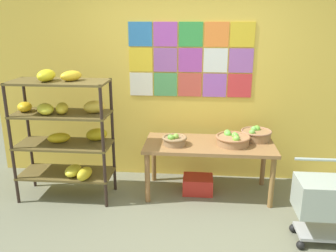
% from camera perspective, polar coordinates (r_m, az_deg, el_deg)
% --- Properties ---
extents(ground, '(9.34, 9.34, 0.00)m').
position_cam_1_polar(ground, '(3.49, 1.30, -19.35)').
color(ground, '#6F705A').
extents(back_wall_with_art, '(5.13, 0.07, 2.79)m').
position_cam_1_polar(back_wall_with_art, '(4.56, 2.91, 8.49)').
color(back_wall_with_art, gold).
rests_on(back_wall_with_art, ground).
extents(banana_shelf_unit, '(1.10, 0.58, 1.54)m').
position_cam_1_polar(banana_shelf_unit, '(4.20, -16.35, -0.05)').
color(banana_shelf_unit, '#2E211B').
rests_on(banana_shelf_unit, ground).
extents(display_table, '(1.53, 0.70, 0.65)m').
position_cam_1_polar(display_table, '(4.25, 6.66, -3.74)').
color(display_table, olive).
rests_on(display_table, ground).
extents(fruit_basket_left, '(0.29, 0.29, 0.14)m').
position_cam_1_polar(fruit_basket_left, '(4.12, 1.04, -2.26)').
color(fruit_basket_left, '#94724F').
rests_on(fruit_basket_left, display_table).
extents(fruit_basket_back_left, '(0.40, 0.40, 0.15)m').
position_cam_1_polar(fruit_basket_back_left, '(4.20, 10.43, -2.11)').
color(fruit_basket_back_left, '#A1744C').
rests_on(fruit_basket_back_left, display_table).
extents(fruit_basket_right, '(0.37, 0.37, 0.16)m').
position_cam_1_polar(fruit_basket_right, '(4.43, 14.06, -1.30)').
color(fruit_basket_right, '#9B7048').
rests_on(fruit_basket_right, display_table).
extents(produce_crate_under_table, '(0.36, 0.30, 0.20)m').
position_cam_1_polar(produce_crate_under_table, '(4.44, 4.85, -9.41)').
color(produce_crate_under_table, red).
rests_on(produce_crate_under_table, ground).
extents(shopping_cart, '(0.51, 0.42, 0.78)m').
position_cam_1_polar(shopping_cart, '(3.67, 23.91, -10.85)').
color(shopping_cart, black).
rests_on(shopping_cart, ground).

